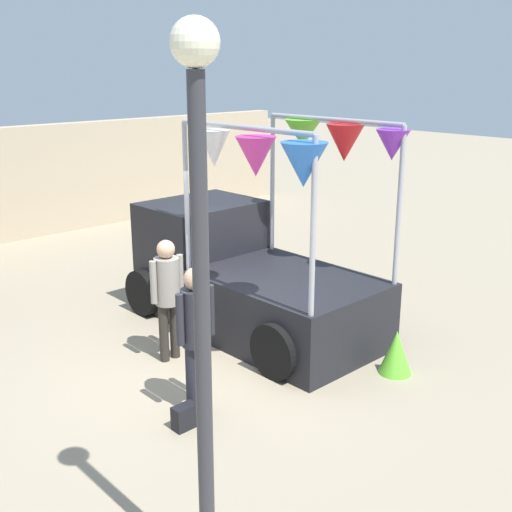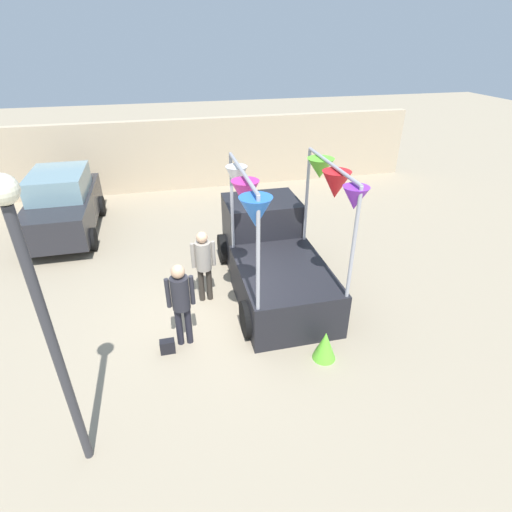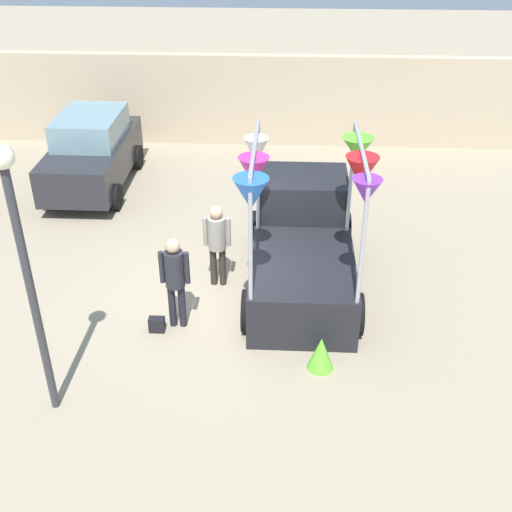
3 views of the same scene
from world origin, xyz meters
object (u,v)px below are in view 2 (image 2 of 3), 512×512
Objects in this scene: parked_car at (63,204)px; person_vendor at (204,260)px; handbag at (168,346)px; street_lamp at (39,303)px; person_customer at (181,298)px; vendor_truck at (272,251)px; folded_kite_bundle_lime at (325,345)px.

parked_car is 2.33× the size of person_vendor.
street_lamp reaches higher than handbag.
person_customer is 1.49m from person_vendor.
person_customer is (3.05, -5.80, 0.14)m from parked_car.
person_vendor is at bearing 66.89° from person_customer.
vendor_truck is 6.91× the size of folded_kite_bundle_lime.
handbag is at bearing -144.03° from vendor_truck.
parked_car reaches higher than person_customer.
person_vendor is (-1.63, -0.29, 0.14)m from vendor_truck.
parked_car is at bearing 114.21° from handbag.
parked_car is 2.25× the size of person_customer.
parked_car is at bearing 129.40° from person_vendor.
person_vendor is (0.59, 1.37, -0.04)m from person_customer.
street_lamp is 7.07× the size of folded_kite_bundle_lime.
handbag is 2.99m from folded_kite_bundle_lime.
folded_kite_bundle_lime is (1.93, -2.41, -0.74)m from person_vendor.
handbag is (-0.35, -0.20, -0.94)m from person_customer.
person_customer is at bearing -62.27° from parked_car.
person_vendor reaches higher than handbag.
person_customer is at bearing 29.74° from handbag.
vendor_truck is at bearing 96.38° from folded_kite_bundle_lime.
parked_car is at bearing 117.73° from person_customer.
vendor_truck is at bearing 36.88° from person_customer.
vendor_truck is 2.33× the size of person_customer.
handbag is 0.07× the size of street_lamp.
vendor_truck is 2.42× the size of person_vendor.
person_customer is 3.11m from street_lamp.
vendor_truck is 5.65m from street_lamp.
street_lamp is at bearing -135.03° from vendor_truck.
handbag is at bearing -65.79° from parked_car.
handbag is 0.47× the size of folded_kite_bundle_lime.
handbag is 3.45m from street_lamp.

